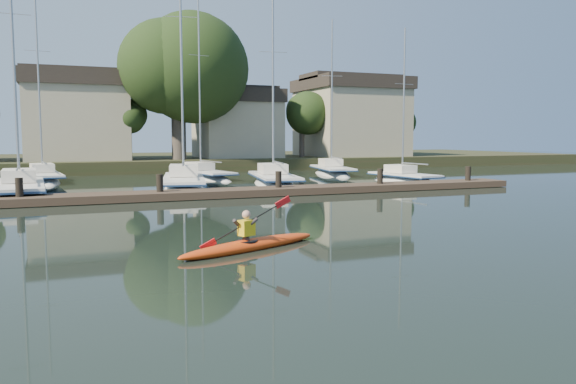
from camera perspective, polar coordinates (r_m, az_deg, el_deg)
name	(u,v)px	position (r m, az deg, el deg)	size (l,w,h in m)	color
ground	(362,251)	(14.92, 7.57, -5.94)	(160.00, 160.00, 0.00)	black
kayak	(250,243)	(14.97, -3.86, -5.16)	(4.50, 2.36, 1.48)	#B92C0E
dock	(222,193)	(27.80, -6.75, -0.09)	(34.00, 2.00, 1.80)	#402E24
sailboat_1	(20,201)	(30.94, -25.55, -0.79)	(2.72, 9.51, 15.41)	white
sailboat_2	(184,192)	(32.62, -10.54, -0.01)	(4.30, 10.28, 16.58)	white
sailboat_3	(274,188)	(34.30, -1.43, 0.36)	(3.75, 8.92, 13.95)	white
sailboat_4	(404,185)	(37.24, 11.68, 0.71)	(2.69, 6.68, 11.04)	white
sailboat_5	(43,184)	(40.23, -23.60, 0.71)	(2.99, 8.97, 14.57)	white
sailboat_6	(202,181)	(40.40, -8.70, 1.16)	(3.55, 9.48, 14.77)	white
sailboat_7	(332,177)	(43.61, 4.48, 1.51)	(3.75, 8.42, 13.15)	white
shore	(164,133)	(53.72, -12.52, 5.84)	(90.00, 25.25, 12.75)	#222D16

